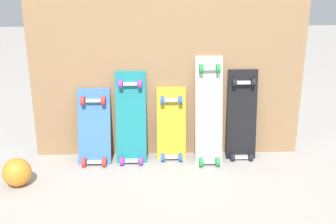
% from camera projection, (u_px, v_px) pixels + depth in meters
% --- Properties ---
extents(ground_plane, '(12.00, 12.00, 0.00)m').
position_uv_depth(ground_plane, '(168.00, 156.00, 3.42)').
color(ground_plane, '#9E9991').
extents(plywood_wall_panel, '(1.99, 0.04, 1.87)m').
position_uv_depth(plywood_wall_panel, '(167.00, 32.00, 3.16)').
color(plywood_wall_panel, '#99724C').
rests_on(plywood_wall_panel, ground).
extents(skateboard_blue, '(0.24, 0.24, 0.60)m').
position_uv_depth(skateboard_blue, '(94.00, 131.00, 3.27)').
color(skateboard_blue, '#386BAD').
rests_on(skateboard_blue, ground).
extents(skateboard_teal, '(0.22, 0.22, 0.73)m').
position_uv_depth(skateboard_teal, '(131.00, 122.00, 3.27)').
color(skateboard_teal, '#197A7F').
rests_on(skateboard_teal, ground).
extents(skateboard_yellow, '(0.21, 0.17, 0.60)m').
position_uv_depth(skateboard_yellow, '(171.00, 128.00, 3.32)').
color(skateboard_yellow, gold).
rests_on(skateboard_yellow, ground).
extents(skateboard_white, '(0.19, 0.26, 0.83)m').
position_uv_depth(skateboard_white, '(209.00, 115.00, 3.24)').
color(skateboard_white, silver).
rests_on(skateboard_white, ground).
extents(skateboard_black, '(0.22, 0.17, 0.74)m').
position_uv_depth(skateboard_black, '(242.00, 120.00, 3.32)').
color(skateboard_black, black).
rests_on(skateboard_black, ground).
extents(rubber_ball, '(0.19, 0.19, 0.19)m').
position_uv_depth(rubber_ball, '(17.00, 172.00, 2.97)').
color(rubber_ball, orange).
rests_on(rubber_ball, ground).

